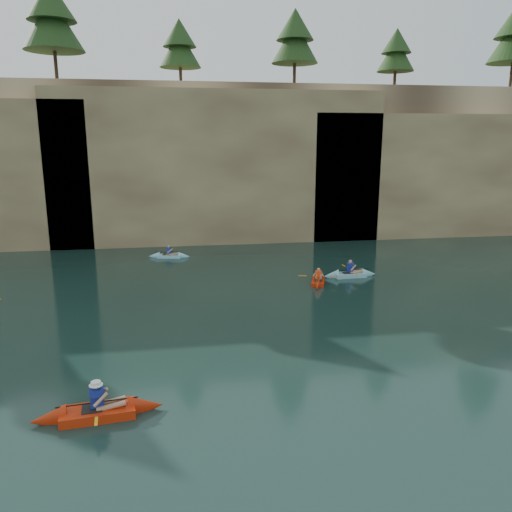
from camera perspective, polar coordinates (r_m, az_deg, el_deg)
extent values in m
plane|color=black|center=(16.30, -4.13, -14.39)|extent=(160.00, 160.00, 0.00)
cube|color=tan|center=(44.46, -7.72, 11.03)|extent=(70.00, 16.00, 12.00)
cube|color=tan|center=(37.19, -4.26, 10.27)|extent=(24.00, 2.40, 11.40)
cube|color=tan|center=(43.73, 23.20, 8.66)|extent=(26.00, 2.40, 9.84)
cube|color=black|center=(36.95, -13.39, 3.53)|extent=(3.50, 1.00, 3.20)
cube|color=black|center=(38.40, 7.94, 5.10)|extent=(5.00, 1.00, 4.50)
cube|color=red|center=(15.15, -17.60, -16.62)|extent=(2.83, 1.17, 0.31)
cone|color=red|center=(15.13, -12.50, -16.33)|extent=(1.06, 0.93, 0.82)
cone|color=red|center=(15.28, -22.66, -16.79)|extent=(1.06, 0.93, 0.82)
cube|color=black|center=(15.10, -18.23, -16.23)|extent=(0.61, 0.57, 0.04)
cube|color=navy|center=(14.94, -17.72, -15.19)|extent=(0.38, 0.27, 0.52)
sphere|color=tan|center=(14.77, -17.82, -13.90)|extent=(0.22, 0.22, 0.22)
cylinder|color=black|center=(15.01, -17.68, -15.64)|extent=(2.18, 0.29, 0.04)
cube|color=orange|center=(15.89, -17.58, -13.94)|extent=(0.13, 0.43, 0.02)
cube|color=orange|center=(14.14, -17.80, -17.55)|extent=(0.13, 0.43, 0.02)
cylinder|color=white|center=(14.76, -17.83, -13.76)|extent=(0.38, 0.38, 0.10)
cube|color=#83C8DC|center=(28.59, 10.67, -2.09)|extent=(2.41, 0.86, 0.27)
cone|color=#83C8DC|center=(29.02, 12.73, -1.96)|extent=(0.87, 0.77, 0.74)
cone|color=#83C8DC|center=(28.20, 8.55, -2.22)|extent=(0.87, 0.77, 0.74)
cube|color=black|center=(28.51, 10.40, -1.90)|extent=(0.57, 0.48, 0.04)
cube|color=navy|center=(28.49, 10.71, -1.33)|extent=(0.34, 0.23, 0.49)
sphere|color=tan|center=(28.41, 10.74, -0.63)|extent=(0.21, 0.21, 0.21)
cylinder|color=black|center=(28.52, 10.70, -1.55)|extent=(2.18, 0.12, 0.04)
cube|color=orange|center=(29.41, 9.98, -1.08)|extent=(0.10, 0.42, 0.02)
cube|color=orange|center=(27.64, 11.46, -2.06)|extent=(0.10, 0.42, 0.02)
cube|color=red|center=(27.08, 7.13, -2.85)|extent=(1.34, 2.32, 0.23)
cone|color=red|center=(28.09, 7.22, -2.28)|extent=(0.86, 0.95, 0.64)
cone|color=red|center=(26.08, 7.02, -3.48)|extent=(0.86, 0.95, 0.64)
cube|color=black|center=(26.92, 7.12, -2.76)|extent=(0.55, 0.65, 0.04)
cube|color=#FD4515|center=(26.99, 7.15, -2.17)|extent=(0.27, 0.34, 0.43)
sphere|color=tan|center=(26.91, 7.16, -1.54)|extent=(0.18, 0.18, 0.18)
cylinder|color=black|center=(27.01, 7.14, -2.33)|extent=(0.64, 1.80, 0.04)
cube|color=orange|center=(27.06, 5.35, -2.26)|extent=(0.42, 0.21, 0.02)
cube|color=orange|center=(27.00, 8.93, -2.40)|extent=(0.42, 0.21, 0.02)
cube|color=#90D9F1|center=(33.19, -9.89, 0.02)|extent=(2.18, 1.00, 0.23)
cone|color=#90D9F1|center=(33.03, -8.20, 0.02)|extent=(0.84, 0.75, 0.63)
cone|color=#90D9F1|center=(33.39, -11.56, 0.03)|extent=(0.84, 0.75, 0.63)
cube|color=black|center=(33.20, -10.15, 0.17)|extent=(0.61, 0.48, 0.04)
cube|color=navy|center=(33.12, -9.91, 0.57)|extent=(0.31, 0.23, 0.42)
sphere|color=tan|center=(33.06, -9.93, 1.08)|extent=(0.18, 0.18, 0.18)
cylinder|color=black|center=(33.14, -9.91, 0.45)|extent=(1.83, 0.35, 0.04)
cube|color=orange|center=(33.93, -9.66, 0.76)|extent=(0.15, 0.43, 0.02)
cube|color=orange|center=(32.35, -10.17, 0.13)|extent=(0.15, 0.43, 0.02)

